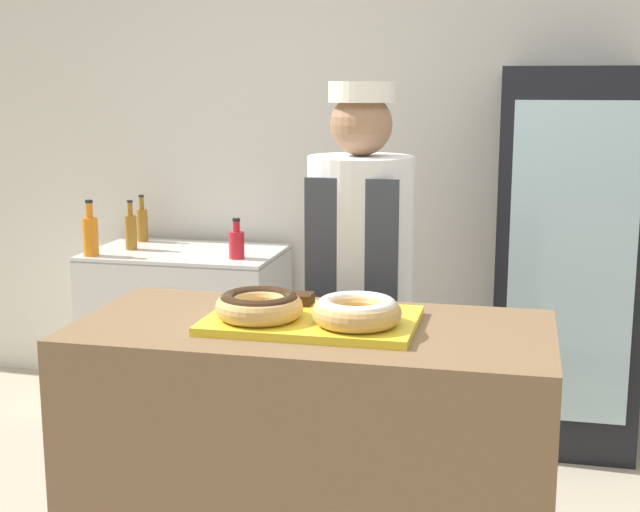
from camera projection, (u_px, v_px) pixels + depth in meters
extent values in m
cube|color=silver|center=(410.00, 142.00, 4.50)|extent=(8.00, 0.06, 2.70)
cube|color=brown|center=(312.00, 483.00, 2.63)|extent=(1.36, 0.65, 0.97)
cube|color=yellow|center=(312.00, 320.00, 2.53)|extent=(0.59, 0.39, 0.02)
torus|color=tan|center=(259.00, 307.00, 2.50)|extent=(0.25, 0.25, 0.07)
torus|color=#331E0F|center=(259.00, 300.00, 2.49)|extent=(0.22, 0.22, 0.04)
torus|color=tan|center=(357.00, 313.00, 2.44)|extent=(0.25, 0.25, 0.07)
torus|color=white|center=(357.00, 306.00, 2.43)|extent=(0.22, 0.22, 0.04)
cube|color=#382111|center=(300.00, 299.00, 2.67)|extent=(0.07, 0.07, 0.03)
cube|color=#382111|center=(345.00, 301.00, 2.64)|extent=(0.07, 0.07, 0.03)
cylinder|color=#4C4C51|center=(359.00, 428.00, 3.27)|extent=(0.27, 0.27, 0.80)
cylinder|color=white|center=(360.00, 241.00, 3.14)|extent=(0.37, 0.37, 0.60)
cube|color=#383D47|center=(350.00, 361.00, 3.05)|extent=(0.32, 0.02, 1.26)
sphere|color=#936B4C|center=(361.00, 125.00, 3.06)|extent=(0.22, 0.22, 0.22)
cylinder|color=white|center=(362.00, 92.00, 3.04)|extent=(0.23, 0.23, 0.07)
cube|color=black|center=(568.00, 259.00, 4.06)|extent=(0.63, 0.63, 1.72)
cube|color=silver|center=(571.00, 265.00, 3.74)|extent=(0.52, 0.02, 1.37)
cube|color=silver|center=(188.00, 329.00, 4.55)|extent=(0.95, 0.61, 0.82)
cube|color=gray|center=(186.00, 254.00, 4.48)|extent=(0.95, 0.61, 0.01)
cylinder|color=#99661E|center=(131.00, 233.00, 4.49)|extent=(0.06, 0.06, 0.17)
cylinder|color=#99661E|center=(130.00, 209.00, 4.47)|extent=(0.03, 0.03, 0.07)
cylinder|color=black|center=(130.00, 201.00, 4.46)|extent=(0.03, 0.03, 0.01)
cylinder|color=orange|center=(91.00, 237.00, 4.32)|extent=(0.07, 0.07, 0.19)
cylinder|color=orange|center=(89.00, 210.00, 4.30)|extent=(0.03, 0.03, 0.07)
cylinder|color=black|center=(89.00, 201.00, 4.29)|extent=(0.04, 0.04, 0.01)
cylinder|color=#99661E|center=(142.00, 225.00, 4.72)|extent=(0.06, 0.06, 0.17)
cylinder|color=#99661E|center=(141.00, 203.00, 4.70)|extent=(0.03, 0.03, 0.07)
cylinder|color=black|center=(141.00, 196.00, 4.69)|extent=(0.03, 0.03, 0.01)
cylinder|color=red|center=(237.00, 245.00, 4.26)|extent=(0.07, 0.07, 0.13)
cylinder|color=red|center=(236.00, 226.00, 4.25)|extent=(0.03, 0.03, 0.05)
cylinder|color=black|center=(236.00, 220.00, 4.24)|extent=(0.04, 0.04, 0.01)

